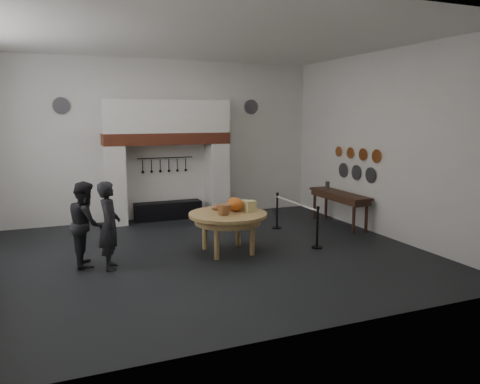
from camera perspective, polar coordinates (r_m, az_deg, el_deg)
name	(u,v)px	position (r m, az deg, el deg)	size (l,w,h in m)	color
floor	(210,254)	(10.18, -3.73, -7.56)	(9.00, 8.00, 0.02)	black
ceiling	(207,37)	(9.86, -4.02, 18.34)	(9.00, 8.00, 0.02)	silver
wall_back	(164,140)	(13.61, -9.24, 6.26)	(9.00, 0.02, 4.50)	silver
wall_front	(306,171)	(6.11, 8.09, 2.61)	(9.00, 0.02, 4.50)	silver
wall_right	(384,144)	(11.97, 17.13, 5.56)	(0.02, 8.00, 4.50)	silver
chimney_pier_left	(115,185)	(13.12, -15.04, 0.79)	(0.55, 0.70, 2.15)	silver
chimney_pier_right	(217,180)	(13.80, -2.80, 1.51)	(0.55, 0.70, 2.15)	silver
hearth_brick_band	(167,139)	(13.26, -8.90, 6.45)	(3.50, 0.72, 0.32)	#9E442B
chimney_hood	(166,116)	(13.25, -8.97, 9.09)	(3.50, 0.70, 0.90)	silver
iron_range	(168,210)	(13.59, -8.75, -2.24)	(1.90, 0.45, 0.50)	black
utensil_rail	(165,158)	(13.57, -9.11, 4.14)	(0.02, 0.02, 1.60)	black
work_table	(228,214)	(10.09, -1.48, -2.76)	(1.69, 1.69, 0.07)	tan
pumpkin	(235,204)	(10.22, -0.64, -1.52)	(0.36, 0.36, 0.31)	orange
cheese_block_big	(250,206)	(10.20, 1.24, -1.74)	(0.22, 0.22, 0.24)	#D4C77E
cheese_block_small	(244,205)	(10.47, 0.49, -1.56)	(0.18, 0.18, 0.20)	#D1BA7D
wicker_basket	(224,210)	(9.87, -1.99, -2.17)	(0.32, 0.32, 0.22)	brown
bread_loaf	(218,207)	(10.36, -2.69, -1.88)	(0.31, 0.18, 0.13)	#AA6E3C
visitor_near	(109,225)	(9.37, -15.64, -3.95)	(0.63, 0.41, 1.72)	black
visitor_far	(86,224)	(9.72, -18.26, -3.69)	(0.82, 0.64, 1.69)	black
side_table	(339,194)	(12.85, 12.03, -0.20)	(0.55, 2.20, 0.06)	#3C2315
pewter_jug	(327,185)	(13.32, 10.60, 0.79)	(0.12, 0.12, 0.22)	#54555A
copper_pan_a	(377,156)	(12.12, 16.32, 4.22)	(0.34, 0.34, 0.03)	#C6662D
copper_pan_b	(363,154)	(12.55, 14.76, 4.45)	(0.32, 0.32, 0.03)	#C6662D
copper_pan_c	(350,153)	(12.99, 13.30, 4.66)	(0.30, 0.30, 0.03)	#C6662D
copper_pan_d	(339,151)	(13.44, 11.94, 4.86)	(0.28, 0.28, 0.03)	#C6662D
pewter_plate_left	(371,175)	(12.33, 15.63, 1.99)	(0.40, 0.40, 0.03)	#4C4C51
pewter_plate_mid	(356,173)	(12.80, 13.99, 2.32)	(0.40, 0.40, 0.03)	#4C4C51
pewter_plate_right	(343,170)	(13.29, 12.47, 2.63)	(0.40, 0.40, 0.03)	#4C4C51
pewter_plate_back_left	(61,106)	(13.20, -20.96, 9.81)	(0.44, 0.44, 0.03)	#4C4C51
pewter_plate_back_right	(251,107)	(14.41, 1.38, 10.32)	(0.44, 0.44, 0.03)	#4C4C51
barrier_post_near	(317,228)	(10.64, 9.42, -4.40)	(0.05, 0.05, 0.90)	black
barrier_post_far	(277,212)	(12.34, 4.55, -2.39)	(0.05, 0.05, 0.90)	black
barrier_rope	(296,203)	(11.40, 6.84, -1.37)	(0.04, 0.04, 2.00)	white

